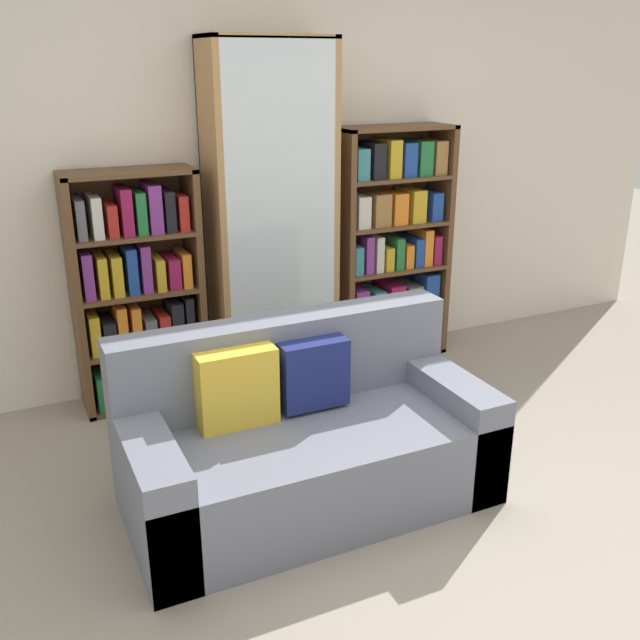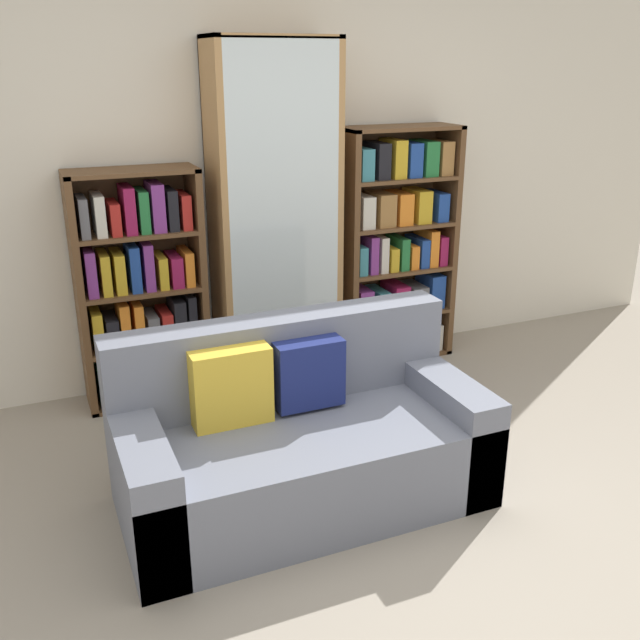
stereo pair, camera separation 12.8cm
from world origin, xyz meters
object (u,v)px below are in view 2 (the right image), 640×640
Objects in this scene: couch at (299,442)px; display_cabinet at (275,220)px; bookshelf_left at (141,293)px; wine_bottle at (395,386)px; bookshelf_right at (396,248)px.

couch is 1.59m from display_cabinet.
bookshelf_left is at bearing 178.94° from display_cabinet.
wine_bottle is at bearing -29.33° from bookshelf_left.
display_cabinet is at bearing 74.28° from couch.
bookshelf_right is (1.71, -0.00, 0.10)m from bookshelf_left.
couch is at bearing -105.72° from display_cabinet.
display_cabinet is 0.91m from bookshelf_right.
wine_bottle is at bearing -117.77° from bookshelf_right.
wine_bottle is (0.48, -0.72, -0.90)m from display_cabinet.
couch is 1.08m from wine_bottle.
display_cabinet reaches higher than bookshelf_right.
display_cabinet is 1.25m from wine_bottle.
bookshelf_right is (0.87, 0.02, -0.27)m from display_cabinet.
bookshelf_left is 1.60m from wine_bottle.
bookshelf_right is at bearing 62.23° from wine_bottle.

